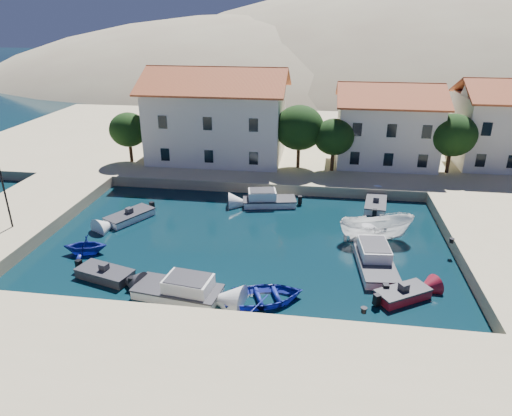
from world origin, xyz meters
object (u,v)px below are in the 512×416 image
Objects in this scene: building_left at (217,113)px; building_mid at (387,123)px; building_right at (505,122)px; lamppost at (2,180)px; cabin_cruiser_south at (178,289)px; rowboat_south at (264,301)px; cabin_cruiser_east at (376,262)px; boat_east at (375,240)px.

building_mid is at bearing 3.18° from building_left.
lamppost is at bearing -152.07° from building_right.
cabin_cruiser_south is (-14.87, -26.69, -4.75)m from building_mid.
cabin_cruiser_east is (6.93, 4.91, 0.48)m from rowboat_south.
building_left is 26.45m from cabin_cruiser_south.
building_mid is at bearing -19.84° from boat_east.
rowboat_south is (-9.63, -26.49, -5.22)m from building_mid.
boat_east is at bearing -127.94° from building_right.
building_mid is at bearing -175.24° from building_right.
building_mid is at bearing -40.34° from rowboat_south.
rowboat_south is (19.87, -5.49, -4.75)m from lamppost.
building_right is at bearing -58.56° from rowboat_south.
building_mid reaches higher than cabin_cruiser_east.
rowboat_south is (8.37, -25.49, -5.94)m from building_left.
building_left is 2.62× the size of boat_east.
building_right reaches higher than boat_east.
cabin_cruiser_east reaches higher than boat_east.
cabin_cruiser_south is (14.63, -5.69, -4.28)m from lamppost.
rowboat_south is (-21.63, -27.49, -5.47)m from building_right.
building_left is 26.23m from cabin_cruiser_east.
building_mid is 12.04m from building_right.
building_left is 2.56× the size of cabin_cruiser_east.
boat_east is (12.56, 9.34, -0.48)m from cabin_cruiser_south.
building_left is 23.10m from lamppost.
rowboat_south is at bearing -15.45° from lamppost.
cabin_cruiser_east is (-14.70, -22.59, -5.00)m from building_right.
cabin_cruiser_south is at bearing -83.04° from building_left.
building_left is 18.04m from building_mid.
boat_east is at bearing 7.65° from lamppost.
cabin_cruiser_south reaches higher than boat_east.
building_left is 23.43m from boat_east.
building_left reaches higher than building_mid.
lamppost is at bearing -144.55° from building_mid.
building_mid is 22.27m from cabin_cruiser_east.
cabin_cruiser_east is at bearing -123.05° from building_right.
lamppost reaches higher than cabin_cruiser_south.
building_right is 46.98m from lamppost.
building_right reaches higher than cabin_cruiser_south.
lamppost reaches higher than cabin_cruiser_east.
building_left reaches higher than building_right.
building_right is 38.90m from cabin_cruiser_south.
building_left reaches higher than cabin_cruiser_east.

